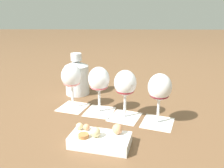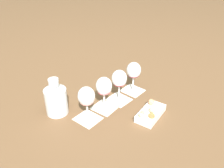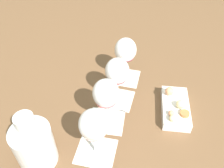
{
  "view_description": "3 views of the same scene",
  "coord_description": "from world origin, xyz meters",
  "px_view_note": "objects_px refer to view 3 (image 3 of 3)",
  "views": [
    {
      "loc": [
        0.02,
        -0.84,
        0.39
      ],
      "look_at": [
        0.0,
        0.01,
        0.13
      ],
      "focal_mm": 38.0,
      "sensor_mm": 36.0,
      "label": 1
    },
    {
      "loc": [
        -0.98,
        -0.37,
        0.76
      ],
      "look_at": [
        0.0,
        0.01,
        0.13
      ],
      "focal_mm": 38.0,
      "sensor_mm": 36.0,
      "label": 2
    },
    {
      "loc": [
        -0.55,
        0.06,
        0.65
      ],
      "look_at": [
        0.0,
        0.01,
        0.13
      ],
      "focal_mm": 38.0,
      "sensor_mm": 36.0,
      "label": 3
    }
  ],
  "objects_px": {
    "ceramic_vase": "(33,143)",
    "wine_glass_1": "(106,95)",
    "snack_dish": "(175,107)",
    "wine_glass_0": "(94,126)",
    "wine_glass_2": "(117,73)",
    "wine_glass_3": "(125,52)"
  },
  "relations": [
    {
      "from": "wine_glass_1",
      "to": "wine_glass_2",
      "type": "xyz_separation_m",
      "value": [
        0.1,
        -0.05,
        -0.0
      ]
    },
    {
      "from": "ceramic_vase",
      "to": "wine_glass_2",
      "type": "bearing_deg",
      "value": -49.7
    },
    {
      "from": "wine_glass_2",
      "to": "ceramic_vase",
      "type": "relative_size",
      "value": 0.92
    },
    {
      "from": "ceramic_vase",
      "to": "wine_glass_1",
      "type": "bearing_deg",
      "value": -60.41
    },
    {
      "from": "wine_glass_0",
      "to": "snack_dish",
      "type": "relative_size",
      "value": 0.93
    },
    {
      "from": "wine_glass_0",
      "to": "snack_dish",
      "type": "bearing_deg",
      "value": -65.32
    },
    {
      "from": "wine_glass_2",
      "to": "wine_glass_3",
      "type": "height_order",
      "value": "same"
    },
    {
      "from": "wine_glass_0",
      "to": "wine_glass_3",
      "type": "relative_size",
      "value": 1.0
    },
    {
      "from": "wine_glass_0",
      "to": "wine_glass_2",
      "type": "relative_size",
      "value": 1.0
    },
    {
      "from": "wine_glass_1",
      "to": "wine_glass_2",
      "type": "height_order",
      "value": "same"
    },
    {
      "from": "wine_glass_1",
      "to": "ceramic_vase",
      "type": "height_order",
      "value": "ceramic_vase"
    },
    {
      "from": "wine_glass_3",
      "to": "ceramic_vase",
      "type": "distance_m",
      "value": 0.46
    },
    {
      "from": "wine_glass_3",
      "to": "wine_glass_2",
      "type": "bearing_deg",
      "value": 158.74
    },
    {
      "from": "wine_glass_3",
      "to": "ceramic_vase",
      "type": "bearing_deg",
      "value": 137.88
    },
    {
      "from": "wine_glass_0",
      "to": "wine_glass_3",
      "type": "xyz_separation_m",
      "value": [
        0.33,
        -0.14,
        0.0
      ]
    },
    {
      "from": "wine_glass_2",
      "to": "snack_dish",
      "type": "bearing_deg",
      "value": -112.45
    },
    {
      "from": "snack_dish",
      "to": "wine_glass_0",
      "type": "bearing_deg",
      "value": 114.68
    },
    {
      "from": "snack_dish",
      "to": "wine_glass_1",
      "type": "bearing_deg",
      "value": 94.22
    },
    {
      "from": "ceramic_vase",
      "to": "snack_dish",
      "type": "bearing_deg",
      "value": -73.13
    },
    {
      "from": "wine_glass_1",
      "to": "ceramic_vase",
      "type": "bearing_deg",
      "value": 119.59
    },
    {
      "from": "wine_glass_2",
      "to": "ceramic_vase",
      "type": "height_order",
      "value": "ceramic_vase"
    },
    {
      "from": "ceramic_vase",
      "to": "snack_dish",
      "type": "distance_m",
      "value": 0.48
    }
  ]
}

